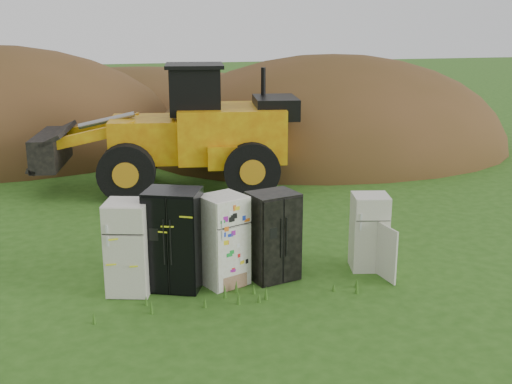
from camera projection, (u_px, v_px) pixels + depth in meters
ground at (252, 279)px, 12.57m from camera, size 120.00×120.00×0.00m
fridge_leftmost at (129, 247)px, 11.80m from camera, size 0.95×0.93×1.75m
fridge_black_side at (174, 239)px, 11.98m from camera, size 1.22×1.11×1.91m
fridge_sticker at (223, 240)px, 12.17m from camera, size 1.00×0.97×1.75m
fridge_dark_mid at (273, 236)px, 12.44m from camera, size 1.05×0.93×1.74m
fridge_open_door at (369, 232)px, 12.95m from camera, size 0.83×0.79×1.55m
wheel_loader at (164, 128)px, 18.71m from camera, size 7.95×4.16×3.66m
dirt_mound_right at (330, 151)px, 24.56m from camera, size 13.97×10.25×7.27m
dirt_mound_back at (135, 127)px, 29.71m from camera, size 17.68×11.79×5.48m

